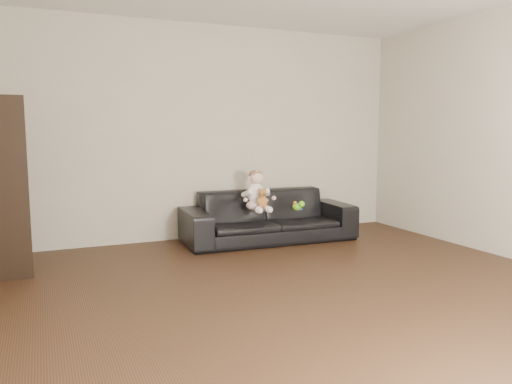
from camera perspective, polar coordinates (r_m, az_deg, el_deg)
name	(u,v)px	position (r m, az deg, el deg)	size (l,w,h in m)	color
floor	(328,306)	(3.93, 8.19, -12.83)	(5.50, 5.50, 0.00)	#362113
wall_back	(212,133)	(6.21, -5.08, 6.77)	(5.00, 5.00, 0.00)	#B6AC99
sofa	(268,216)	(6.03, 1.42, -2.76)	(2.06, 0.80, 0.60)	black
cabinet	(4,186)	(5.14, -26.85, 0.57)	(0.41, 0.56, 1.64)	black
shelf_item	(4,146)	(5.12, -26.86, 4.69)	(0.18, 0.25, 0.28)	silver
baby	(256,193)	(5.80, 0.05, -0.11)	(0.34, 0.41, 0.48)	#F9D2D8
teddy_bear	(262,198)	(5.68, 0.73, -0.72)	(0.14, 0.14, 0.22)	#A3612E
toy_green	(297,207)	(5.87, 4.70, -1.69)	(0.10, 0.13, 0.09)	#66D519
toy_rattle	(295,205)	(6.07, 4.48, -1.49)	(0.07, 0.07, 0.07)	red
toy_blue_disc	(298,209)	(5.94, 4.83, -1.94)	(0.10, 0.10, 0.01)	#183CC2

